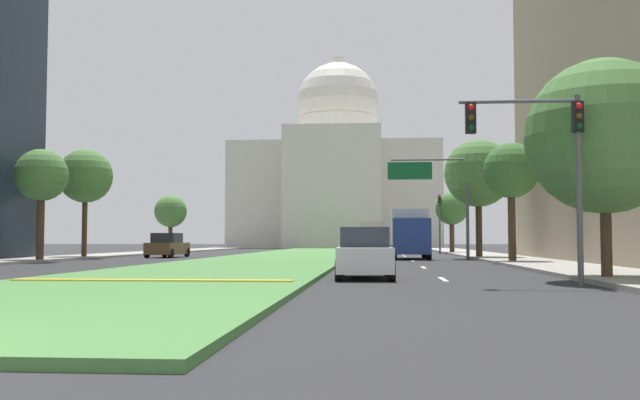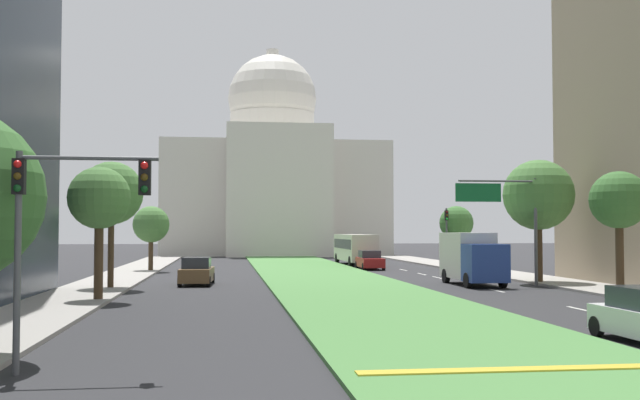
# 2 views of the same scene
# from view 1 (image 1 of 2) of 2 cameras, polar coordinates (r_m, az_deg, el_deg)

# --- Properties ---
(ground_plane) EXTENTS (260.00, 260.00, 0.00)m
(ground_plane) POSITION_cam_1_polar(r_m,az_deg,el_deg) (58.93, -1.33, -4.42)
(ground_plane) COLOR #2B2B2D
(grass_median) EXTENTS (8.59, 93.64, 0.14)m
(grass_median) POSITION_cam_1_polar(r_m,az_deg,el_deg) (53.76, -1.90, -4.46)
(grass_median) COLOR #4C8442
(grass_median) RESTS_ON ground_plane
(median_curb_nose) EXTENTS (7.73, 0.50, 0.04)m
(median_curb_nose) POSITION_cam_1_polar(r_m,az_deg,el_deg) (19.79, -13.42, -6.30)
(median_curb_nose) COLOR gold
(median_curb_nose) RESTS_ON grass_median
(lane_dashes_right) EXTENTS (0.16, 43.29, 0.01)m
(lane_dashes_right) POSITION_cam_1_polar(r_m,az_deg,el_deg) (45.41, 7.27, -4.75)
(lane_dashes_right) COLOR silver
(lane_dashes_right) RESTS_ON ground_plane
(sidewalk_left) EXTENTS (4.00, 93.64, 0.15)m
(sidewalk_left) POSITION_cam_1_polar(r_m,az_deg,el_deg) (52.26, -18.14, -4.34)
(sidewalk_left) COLOR #9E9991
(sidewalk_left) RESTS_ON ground_plane
(sidewalk_right) EXTENTS (4.00, 93.64, 0.15)m
(sidewalk_right) POSITION_cam_1_polar(r_m,az_deg,el_deg) (48.87, 14.04, -4.49)
(sidewalk_right) COLOR #9E9991
(sidewalk_right) RESTS_ON ground_plane
(capitol_building) EXTENTS (30.51, 29.42, 30.06)m
(capitol_building) POSITION_cam_1_polar(r_m,az_deg,el_deg) (110.32, 1.43, 1.51)
(capitol_building) COLOR silver
(capitol_building) RESTS_ON ground_plane
(traffic_light_near_right) EXTENTS (3.34, 0.35, 5.20)m
(traffic_light_near_right) POSITION_cam_1_polar(r_m,az_deg,el_deg) (20.28, 17.80, 4.13)
(traffic_light_near_right) COLOR #515456
(traffic_light_near_right) RESTS_ON ground_plane
(traffic_light_far_right) EXTENTS (0.28, 0.35, 5.20)m
(traffic_light_far_right) POSITION_cam_1_polar(r_m,az_deg,el_deg) (62.61, 9.63, -1.27)
(traffic_light_far_right) COLOR #515456
(traffic_light_far_right) RESTS_ON ground_plane
(overhead_guide_sign) EXTENTS (5.09, 0.20, 6.50)m
(overhead_guide_sign) POSITION_cam_1_polar(r_m,az_deg,el_deg) (45.19, 9.49, 1.12)
(overhead_guide_sign) COLOR #515456
(overhead_guide_sign) RESTS_ON ground_plane
(street_tree_right_near) EXTENTS (4.71, 4.71, 6.74)m
(street_tree_right_near) POSITION_cam_1_polar(r_m,az_deg,el_deg) (23.14, 21.91, 4.76)
(street_tree_right_near) COLOR #4C3823
(street_tree_right_near) RESTS_ON ground_plane
(street_tree_left_mid) EXTENTS (2.93, 2.93, 6.33)m
(street_tree_left_mid) POSITION_cam_1_polar(r_m,az_deg,el_deg) (42.59, -21.53, 1.78)
(street_tree_left_mid) COLOR #4C3823
(street_tree_left_mid) RESTS_ON ground_plane
(street_tree_right_mid) EXTENTS (2.95, 2.95, 6.38)m
(street_tree_right_mid) POSITION_cam_1_polar(r_m,az_deg,el_deg) (38.76, 15.15, 2.20)
(street_tree_right_mid) COLOR #4C3823
(street_tree_right_mid) RESTS_ON ground_plane
(street_tree_left_far) EXTENTS (3.56, 3.56, 7.24)m
(street_tree_left_far) POSITION_cam_1_polar(r_m,az_deg,el_deg) (49.37, -18.38, 1.80)
(street_tree_left_far) COLOR #4C3823
(street_tree_left_far) RESTS_ON ground_plane
(street_tree_right_far) EXTENTS (4.41, 4.41, 7.78)m
(street_tree_right_far) POSITION_cam_1_polar(r_m,az_deg,el_deg) (47.25, 12.63, 2.09)
(street_tree_right_far) COLOR #4C3823
(street_tree_right_far) RESTS_ON ground_plane
(street_tree_left_distant) EXTENTS (2.94, 2.94, 5.30)m
(street_tree_left_distant) POSITION_cam_1_polar(r_m,az_deg,el_deg) (66.05, -11.95, -0.92)
(street_tree_left_distant) COLOR #4C3823
(street_tree_left_distant) RESTS_ON ground_plane
(street_tree_right_distant) EXTENTS (2.88, 2.88, 5.42)m
(street_tree_right_distant) POSITION_cam_1_polar(r_m,az_deg,el_deg) (63.62, 10.57, -0.74)
(street_tree_right_distant) COLOR #4C3823
(street_tree_right_distant) RESTS_ON ground_plane
(sedan_lead_stopped) EXTENTS (1.91, 4.16, 1.65)m
(sedan_lead_stopped) POSITION_cam_1_polar(r_m,az_deg,el_deg) (23.03, 3.62, -4.40)
(sedan_lead_stopped) COLOR silver
(sedan_lead_stopped) RESTS_ON ground_plane
(sedan_midblock) EXTENTS (2.13, 4.38, 1.70)m
(sedan_midblock) POSITION_cam_1_polar(r_m,az_deg,el_deg) (50.56, -12.19, -3.65)
(sedan_midblock) COLOR brown
(sedan_midblock) RESTS_ON ground_plane
(sedan_distant) EXTENTS (1.94, 4.36, 1.63)m
(sedan_distant) POSITION_cam_1_polar(r_m,az_deg,el_deg) (64.73, 4.09, -3.62)
(sedan_distant) COLOR maroon
(sedan_distant) RESTS_ON ground_plane
(box_truck_delivery) EXTENTS (2.40, 6.40, 3.20)m
(box_truck_delivery) POSITION_cam_1_polar(r_m,az_deg,el_deg) (46.27, 7.24, -2.65)
(box_truck_delivery) COLOR navy
(box_truck_delivery) RESTS_ON ground_plane
(city_bus) EXTENTS (2.62, 11.00, 2.95)m
(city_bus) POSITION_cam_1_polar(r_m,az_deg,el_deg) (73.15, 4.30, -2.78)
(city_bus) COLOR beige
(city_bus) RESTS_ON ground_plane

